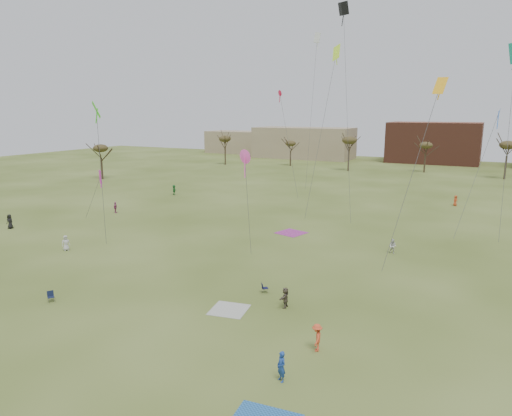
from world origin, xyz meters
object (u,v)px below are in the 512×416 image
at_px(camp_chair_left, 51,299).
at_px(camp_chair_center, 265,290).
at_px(flyer_near_right, 281,367).
at_px(flyer_near_left, 66,243).

relative_size(camp_chair_left, camp_chair_center, 1.00).
bearing_deg(camp_chair_left, flyer_near_right, -61.74).
bearing_deg(camp_chair_left, camp_chair_center, -23.67).
relative_size(flyer_near_right, camp_chair_left, 2.09).
bearing_deg(camp_chair_left, flyer_near_left, 77.63).
height_order(flyer_near_right, camp_chair_left, flyer_near_right).
bearing_deg(camp_chair_center, camp_chair_left, 84.11).
relative_size(flyer_near_left, camp_chair_left, 1.98).
relative_size(flyer_near_left, camp_chair_center, 1.98).
bearing_deg(flyer_near_right, camp_chair_left, -150.78).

